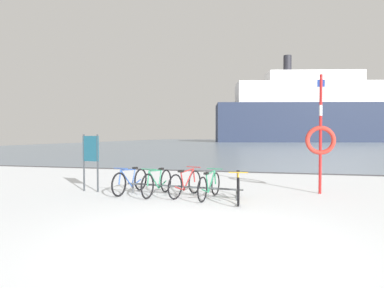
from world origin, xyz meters
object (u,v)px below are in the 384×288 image
(bicycle_0, at_px, (130,181))
(rescue_post, at_px, (320,138))
(ferry_ship, at_px, (316,113))
(info_sign, at_px, (91,153))
(bicycle_2, at_px, (185,183))
(bicycle_1, at_px, (157,183))
(bicycle_4, at_px, (238,187))
(bicycle_3, at_px, (209,186))

(bicycle_0, xyz_separation_m, rescue_post, (5.29, 1.26, 1.24))
(ferry_ship, bearing_deg, info_sign, -101.49)
(info_sign, xyz_separation_m, ferry_ship, (15.63, 76.85, 5.95))
(bicycle_2, relative_size, rescue_post, 0.47)
(ferry_ship, bearing_deg, bicycle_1, -99.94)
(bicycle_2, distance_m, rescue_post, 4.06)
(bicycle_1, height_order, info_sign, info_sign)
(bicycle_4, distance_m, info_sign, 4.49)
(bicycle_1, relative_size, rescue_post, 0.52)
(bicycle_1, relative_size, bicycle_2, 1.09)
(bicycle_3, bearing_deg, info_sign, 175.88)
(info_sign, bearing_deg, bicycle_4, -5.81)
(bicycle_0, distance_m, info_sign, 1.50)
(bicycle_4, xyz_separation_m, rescue_post, (2.17, 1.68, 1.24))
(bicycle_3, distance_m, rescue_post, 3.52)
(bicycle_3, height_order, ferry_ship, ferry_ship)
(bicycle_4, height_order, ferry_ship, ferry_ship)
(info_sign, bearing_deg, bicycle_0, -1.27)
(bicycle_3, bearing_deg, bicycle_4, -13.59)
(bicycle_3, xyz_separation_m, bicycle_4, (0.77, -0.19, 0.01))
(bicycle_2, bearing_deg, info_sign, 178.30)
(bicycle_0, height_order, info_sign, info_sign)
(ferry_ship, bearing_deg, rescue_post, -96.83)
(bicycle_2, distance_m, ferry_ship, 78.27)
(bicycle_0, relative_size, ferry_ship, 0.03)
(bicycle_0, bearing_deg, rescue_post, 13.35)
(bicycle_4, xyz_separation_m, info_sign, (-4.40, 0.45, 0.77))
(bicycle_1, distance_m, ferry_ship, 78.46)
(bicycle_1, distance_m, bicycle_3, 1.50)
(bicycle_2, height_order, ferry_ship, ferry_ship)
(info_sign, distance_m, ferry_ship, 78.65)
(bicycle_1, height_order, ferry_ship, ferry_ship)
(bicycle_0, bearing_deg, bicycle_1, -7.94)
(info_sign, bearing_deg, bicycle_3, -4.12)
(bicycle_2, relative_size, bicycle_4, 0.91)
(bicycle_0, distance_m, bicycle_1, 0.87)
(bicycle_2, bearing_deg, bicycle_0, 177.97)
(bicycle_0, bearing_deg, bicycle_2, -2.03)
(bicycle_0, xyz_separation_m, bicycle_1, (0.86, -0.12, 0.00))
(info_sign, relative_size, ferry_ship, 0.03)
(bicycle_1, relative_size, bicycle_4, 0.99)
(bicycle_1, xyz_separation_m, info_sign, (-2.14, 0.15, 0.77))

